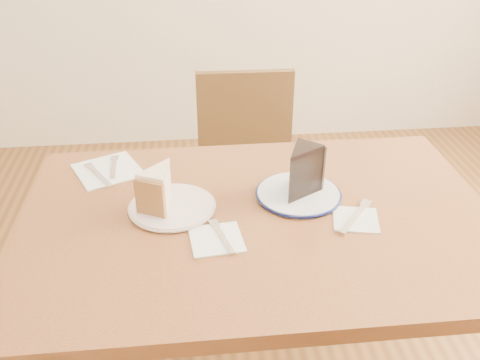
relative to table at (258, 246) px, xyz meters
name	(u,v)px	position (x,y,z in m)	size (l,w,h in m)	color
table	(258,246)	(0.00, 0.00, 0.00)	(1.20, 0.80, 0.75)	#4C2914
chair_far	(248,181)	(0.05, 0.62, -0.17)	(0.44, 0.44, 0.87)	#372210
plate_cream	(172,207)	(-0.22, 0.05, 0.10)	(0.21, 0.21, 0.01)	silver
plate_navy	(298,194)	(0.12, 0.08, 0.10)	(0.22, 0.22, 0.01)	white
carrot_cake	(161,187)	(-0.24, 0.07, 0.16)	(0.08, 0.11, 0.09)	white
chocolate_cake	(300,175)	(0.11, 0.07, 0.17)	(0.08, 0.11, 0.12)	black
napkin_cream	(216,239)	(-0.11, -0.09, 0.10)	(0.12, 0.12, 0.00)	white
napkin_navy	(356,219)	(0.24, -0.05, 0.10)	(0.11, 0.11, 0.00)	white
napkin_spare	(108,170)	(-0.40, 0.27, 0.10)	(0.17, 0.17, 0.00)	white
fork_cream	(222,236)	(-0.10, -0.09, 0.10)	(0.01, 0.14, 0.00)	silver
knife_navy	(356,216)	(0.24, -0.04, 0.10)	(0.02, 0.17, 0.00)	silver
fork_spare	(114,167)	(-0.39, 0.28, 0.10)	(0.01, 0.14, 0.00)	silver
knife_spare	(99,175)	(-0.43, 0.24, 0.10)	(0.01, 0.16, 0.00)	silver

